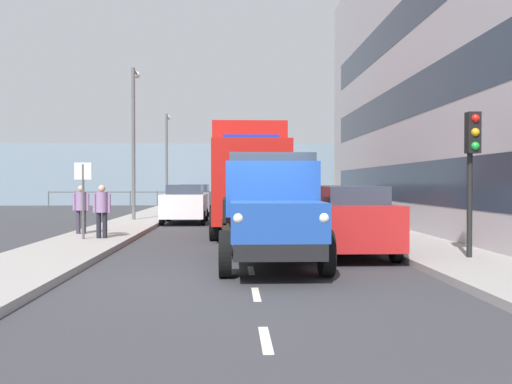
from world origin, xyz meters
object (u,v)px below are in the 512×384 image
object	(u,v)px
truck_vintage_blue	(271,212)
car_red_kerbside_near	(348,219)
car_white_oppositeside_0	(185,203)
lamp_post_promenade	(134,130)
car_grey_oppositeside_1	(195,199)
pedestrian_strolling	(102,207)
car_maroon_kerbside_2	(296,203)
car_black_kerbside_3	(284,199)
pedestrian_near_railing	(81,206)
lorry_cargo_red	(248,175)
traffic_light_near	(472,152)
lamp_post_far	(167,152)
street_sign	(83,187)
car_navy_kerbside_1	(315,209)

from	to	relation	value
truck_vintage_blue	car_red_kerbside_near	xyz separation A→B (m)	(-2.05, -1.82, -0.28)
car_white_oppositeside_0	lamp_post_promenade	bearing A→B (deg)	-10.66
car_grey_oppositeside_1	pedestrian_strolling	world-z (taller)	pedestrian_strolling
car_maroon_kerbside_2	car_white_oppositeside_0	world-z (taller)	same
truck_vintage_blue	car_black_kerbside_3	xyz separation A→B (m)	(-2.05, -19.04, -0.29)
car_red_kerbside_near	car_maroon_kerbside_2	xyz separation A→B (m)	(0.00, -11.16, 0.00)
pedestrian_strolling	pedestrian_near_railing	size ratio (longest dim) A/B	1.01
car_red_kerbside_near	car_grey_oppositeside_1	size ratio (longest dim) A/B	0.93
pedestrian_near_railing	lorry_cargo_red	bearing A→B (deg)	-160.68
traffic_light_near	lamp_post_promenade	distance (m)	16.45
car_maroon_kerbside_2	lamp_post_far	xyz separation A→B (m)	(7.22, -11.63, 2.97)
car_white_oppositeside_0	traffic_light_near	size ratio (longest dim) A/B	1.26
truck_vintage_blue	street_sign	bearing A→B (deg)	-41.22
car_grey_oppositeside_1	street_sign	distance (m)	14.67
car_navy_kerbside_1	car_grey_oppositeside_1	distance (m)	12.87
car_black_kerbside_3	traffic_light_near	bearing A→B (deg)	97.16
car_grey_oppositeside_1	lamp_post_promenade	bearing A→B (deg)	68.00
lamp_post_promenade	lamp_post_far	distance (m)	11.34
car_maroon_kerbside_2	traffic_light_near	world-z (taller)	traffic_light_near
traffic_light_near	lamp_post_far	world-z (taller)	lamp_post_far
street_sign	car_maroon_kerbside_2	bearing A→B (deg)	-130.91
truck_vintage_blue	street_sign	world-z (taller)	truck_vintage_blue
truck_vintage_blue	car_red_kerbside_near	bearing A→B (deg)	-138.52
pedestrian_strolling	traffic_light_near	bearing A→B (deg)	152.98
car_maroon_kerbside_2	lamp_post_promenade	size ratio (longest dim) A/B	0.61
car_grey_oppositeside_1	pedestrian_near_railing	bearing A→B (deg)	77.65
pedestrian_near_railing	truck_vintage_blue	bearing A→B (deg)	132.57
car_navy_kerbside_1	pedestrian_strolling	bearing A→B (deg)	19.46
car_navy_kerbside_1	car_maroon_kerbside_2	bearing A→B (deg)	-90.00
car_grey_oppositeside_1	pedestrian_near_railing	world-z (taller)	same
lorry_cargo_red	lamp_post_far	distance (m)	17.23
car_red_kerbside_near	car_grey_oppositeside_1	distance (m)	17.94
car_navy_kerbside_1	car_white_oppositeside_0	size ratio (longest dim) A/B	1.01
lamp_post_far	car_grey_oppositeside_1	bearing A→B (deg)	111.69
car_red_kerbside_near	pedestrian_strolling	size ratio (longest dim) A/B	2.75
car_navy_kerbside_1	lamp_post_promenade	world-z (taller)	lamp_post_promenade
truck_vintage_blue	pedestrian_near_railing	size ratio (longest dim) A/B	3.60
pedestrian_strolling	lamp_post_far	size ratio (longest dim) A/B	0.26
lamp_post_far	street_sign	bearing A→B (deg)	89.84
car_red_kerbside_near	car_maroon_kerbside_2	world-z (taller)	same
lamp_post_promenade	lamp_post_far	bearing A→B (deg)	-90.61
car_maroon_kerbside_2	truck_vintage_blue	bearing A→B (deg)	81.01
lamp_post_far	street_sign	distance (m)	20.15
car_navy_kerbside_1	lamp_post_far	world-z (taller)	lamp_post_far
pedestrian_strolling	traffic_light_near	world-z (taller)	traffic_light_near
car_white_oppositeside_0	lamp_post_far	size ratio (longest dim) A/B	0.65
car_navy_kerbside_1	traffic_light_near	xyz separation A→B (m)	(-2.38, 7.07, 1.58)
car_black_kerbside_3	street_sign	world-z (taller)	street_sign
truck_vintage_blue	car_navy_kerbside_1	distance (m)	7.48
car_white_oppositeside_0	pedestrian_strolling	world-z (taller)	pedestrian_strolling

